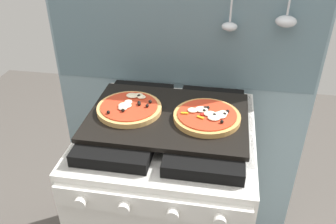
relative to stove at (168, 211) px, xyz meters
name	(u,v)px	position (x,y,z in m)	size (l,w,h in m)	color
kitchen_backsplash	(181,99)	(0.00, 0.34, 0.34)	(1.10, 0.09, 1.55)	#7A939E
stove	(168,211)	(0.00, 0.00, 0.00)	(0.60, 0.64, 0.90)	white
baking_tray	(168,116)	(0.00, 0.00, 0.46)	(0.54, 0.38, 0.02)	black
pizza_left	(129,108)	(-0.14, 0.00, 0.48)	(0.22, 0.22, 0.03)	tan
pizza_right	(207,116)	(0.13, -0.01, 0.48)	(0.22, 0.22, 0.03)	tan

